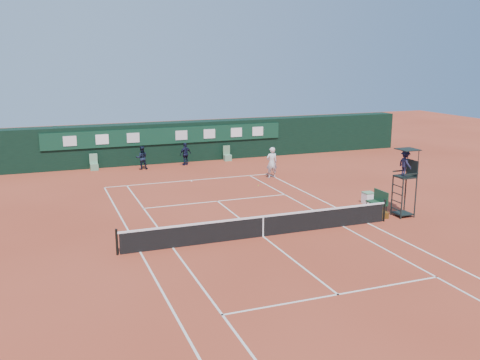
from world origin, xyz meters
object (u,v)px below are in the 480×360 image
object	(u,v)px
umpire_chair	(405,168)
player	(272,163)
player_bench	(379,200)
tennis_net	(263,226)
cooler	(368,198)

from	to	relation	value
umpire_chair	player	xyz separation A→B (m)	(-2.57, 10.32, -1.43)
player_bench	player	xyz separation A→B (m)	(-1.95, 9.16, 0.43)
tennis_net	player_bench	world-z (taller)	same
umpire_chair	player	distance (m)	10.73
cooler	player	world-z (taller)	player
tennis_net	cooler	distance (m)	8.12
tennis_net	player	bearing A→B (deg)	64.04
cooler	player	distance (m)	8.09
player_bench	player	size ratio (longest dim) A/B	0.58
umpire_chair	player_bench	distance (m)	2.28
tennis_net	player_bench	bearing A→B (deg)	12.27
umpire_chair	player_bench	xyz separation A→B (m)	(-0.63, 1.16, -1.86)
tennis_net	player	size ratio (longest dim) A/B	6.26
player_bench	player	distance (m)	9.38
tennis_net	player_bench	xyz separation A→B (m)	(7.17, 1.56, 0.09)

